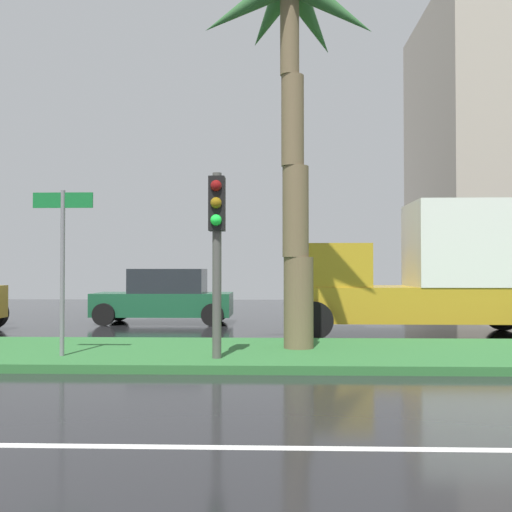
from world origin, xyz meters
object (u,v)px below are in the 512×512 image
Objects in this scene: car_in_traffic_leading at (165,297)px; box_truck_following at (417,275)px; palm_tree_centre_left at (291,55)px; street_name_sign at (63,249)px; traffic_signal_median_right at (217,230)px.

car_in_traffic_leading is 0.67× the size of box_truck_following.
palm_tree_centre_left is 1.21× the size of box_truck_following.
car_in_traffic_leading is 7.87m from box_truck_following.
street_name_sign is at bearing -164.98° from palm_tree_centre_left.
car_in_traffic_leading is (-3.82, 7.12, -5.16)m from palm_tree_centre_left.
box_truck_following is (7.58, 5.21, -0.53)m from street_name_sign.
palm_tree_centre_left reaches higher than car_in_traffic_leading.
street_name_sign is at bearing 87.52° from car_in_traffic_leading.
palm_tree_centre_left reaches higher than box_truck_following.
street_name_sign is 0.70× the size of car_in_traffic_leading.
palm_tree_centre_left is 2.59× the size of street_name_sign.
palm_tree_centre_left reaches higher than street_name_sign.
palm_tree_centre_left is 1.81× the size of car_in_traffic_leading.
box_truck_following is (3.41, 4.09, -4.44)m from palm_tree_centre_left.
traffic_signal_median_right is at bearing -135.15° from palm_tree_centre_left.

